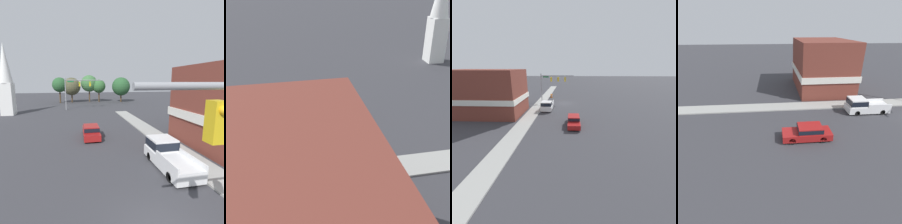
# 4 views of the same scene
# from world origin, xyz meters

# --- Properties ---
(far_signal_assembly) EXTENTS (8.42, 0.49, 7.23)m
(far_signal_assembly) POSITION_xyz_m (-3.33, 34.95, 5.28)
(far_signal_assembly) COLOR gray
(far_signal_assembly) RESTS_ON ground
(car_lead) EXTENTS (1.81, 4.73, 1.45)m
(car_lead) POSITION_xyz_m (-1.92, 13.77, 0.76)
(car_lead) COLOR black
(car_lead) RESTS_ON ground
(pickup_truck_parked) EXTENTS (2.06, 5.24, 1.92)m
(pickup_truck_parked) POSITION_xyz_m (3.27, 5.72, 0.94)
(pickup_truck_parked) COLOR black
(pickup_truck_parked) RESTS_ON ground
(church_steeple) EXTENTS (2.45, 2.45, 13.55)m
(church_steeple) POSITION_xyz_m (-16.55, 30.93, 7.09)
(church_steeple) COLOR white
(church_steeple) RESTS_ON ground
(backdrop_tree_left_far) EXTENTS (4.41, 4.41, 7.67)m
(backdrop_tree_left_far) POSITION_xyz_m (-8.46, 49.05, 5.44)
(backdrop_tree_left_far) COLOR #4C3823
(backdrop_tree_left_far) RESTS_ON ground
(backdrop_tree_left_mid) EXTENTS (5.40, 5.40, 7.64)m
(backdrop_tree_left_mid) POSITION_xyz_m (-4.98, 49.73, 4.93)
(backdrop_tree_left_mid) COLOR #4C3823
(backdrop_tree_left_mid) RESTS_ON ground
(backdrop_tree_center) EXTENTS (5.24, 5.24, 8.44)m
(backdrop_tree_center) POSITION_xyz_m (0.49, 50.68, 5.80)
(backdrop_tree_center) COLOR #4C3823
(backdrop_tree_center) RESTS_ON ground
(backdrop_tree_right_mid) EXTENTS (4.24, 4.24, 7.10)m
(backdrop_tree_right_mid) POSITION_xyz_m (3.45, 49.87, 4.96)
(backdrop_tree_right_mid) COLOR #4C3823
(backdrop_tree_right_mid) RESTS_ON ground
(backdrop_tree_right_far) EXTENTS (5.73, 5.73, 7.76)m
(backdrop_tree_right_far) POSITION_xyz_m (10.30, 48.24, 4.88)
(backdrop_tree_right_far) COLOR #4C3823
(backdrop_tree_right_far) RESTS_ON ground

